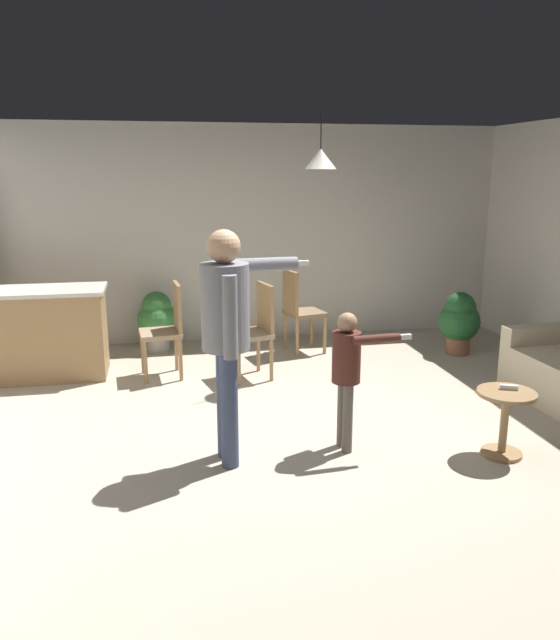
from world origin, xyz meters
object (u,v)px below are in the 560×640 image
kitchen_counter (46,333)px  potted_plant_corner (459,320)px  side_table_by_couch (505,415)px  potted_plant_by_wall (157,318)px  person_adult (227,322)px  dining_chair_near_wall (255,327)px  person_child (348,366)px  dining_chair_by_counter (299,308)px  dining_chair_centre_back (167,327)px  spare_remote_on_table (509,387)px

kitchen_counter → potted_plant_corner: 4.66m
side_table_by_couch → potted_plant_by_wall: potted_plant_by_wall is taller
person_adult → potted_plant_corner: (3.00, 2.29, -0.67)m
dining_chair_near_wall → potted_plant_by_wall: 1.62m
person_child → dining_chair_near_wall: (-0.43, 1.86, -0.14)m
dining_chair_near_wall → dining_chair_by_counter: bearing=-51.8°
side_table_by_couch → dining_chair_centre_back: (-2.48, 2.41, 0.22)m
person_adult → dining_chair_near_wall: (0.49, 1.89, -0.54)m
dining_chair_by_counter → dining_chair_near_wall: same height
side_table_by_couch → spare_remote_on_table: (0.04, 0.04, 0.21)m
kitchen_counter → person_child: (2.58, -2.29, 0.21)m
person_child → potted_plant_by_wall: 3.44m
kitchen_counter → person_adult: person_adult is taller
side_table_by_couch → spare_remote_on_table: 0.22m
dining_chair_near_wall → potted_plant_corner: dining_chair_near_wall is taller
person_child → dining_chair_centre_back: bearing=-151.1°
person_adult → dining_chair_near_wall: size_ratio=1.74×
side_table_by_couch → dining_chair_by_counter: bearing=107.0°
kitchen_counter → potted_plant_by_wall: (1.14, 0.82, -0.08)m
side_table_by_couch → dining_chair_by_counter: 3.17m
potted_plant_corner → kitchen_counter: bearing=179.6°
side_table_by_couch → dining_chair_by_counter: dining_chair_by_counter is taller
person_child → potted_plant_corner: 3.08m
person_child → dining_chair_centre_back: (-1.33, 2.07, -0.14)m
side_table_by_couch → dining_chair_centre_back: dining_chair_centre_back is taller
person_adult → dining_chair_centre_back: person_adult is taller
dining_chair_by_counter → kitchen_counter: bearing=-94.5°
person_adult → dining_chair_by_counter: person_adult is taller
kitchen_counter → side_table_by_couch: size_ratio=2.42×
person_child → dining_chair_near_wall: person_child is taller
person_adult → person_child: (0.92, 0.03, -0.40)m
person_adult → spare_remote_on_table: person_adult is taller
dining_chair_centre_back → potted_plant_by_wall: 1.06m
side_table_by_couch → potted_plant_by_wall: 4.32m
dining_chair_by_counter → side_table_by_couch: bearing=4.8°
person_adult → potted_plant_by_wall: person_adult is taller
dining_chair_centre_back → person_child: bearing=-152.6°
side_table_by_couch → person_child: (-1.15, 0.34, 0.36)m
dining_chair_by_counter → spare_remote_on_table: size_ratio=7.69×
side_table_by_couch → potted_plant_by_wall: bearing=126.9°
person_child → dining_chair_by_counter: size_ratio=1.10×
dining_chair_near_wall → person_adult: bearing=152.4°
person_child → potted_plant_by_wall: person_child is taller
person_child → dining_chair_by_counter: person_child is taller
person_child → person_adult: bearing=-92.0°
person_adult → potted_plant_corner: bearing=123.9°
person_adult → person_child: 1.00m
dining_chair_by_counter → dining_chair_centre_back: bearing=-80.8°
side_table_by_couch → person_adult: bearing=171.4°
dining_chair_centre_back → spare_remote_on_table: size_ratio=7.69×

